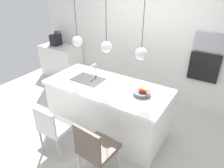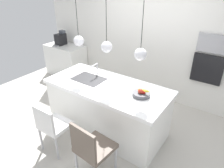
{
  "view_description": "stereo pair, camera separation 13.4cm",
  "coord_description": "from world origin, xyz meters",
  "px_view_note": "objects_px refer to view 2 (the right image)",
  "views": [
    {
      "loc": [
        1.67,
        -2.46,
        2.49
      ],
      "look_at": [
        0.1,
        0.0,
        0.96
      ],
      "focal_mm": 32.53,
      "sensor_mm": 36.0,
      "label": 1
    },
    {
      "loc": [
        1.78,
        -2.39,
        2.49
      ],
      "look_at": [
        0.1,
        0.0,
        0.96
      ],
      "focal_mm": 32.53,
      "sensor_mm": 36.0,
      "label": 2
    }
  ],
  "objects_px": {
    "chair_middle": "(92,147)",
    "fruit_bowl": "(141,93)",
    "microwave": "(213,43)",
    "oven": "(207,69)",
    "chair_near": "(52,125)",
    "coffee_machine": "(61,39)"
  },
  "relations": [
    {
      "from": "microwave",
      "to": "chair_middle",
      "type": "relative_size",
      "value": 0.6
    },
    {
      "from": "coffee_machine",
      "to": "fruit_bowl",
      "type": "bearing_deg",
      "value": -21.92
    },
    {
      "from": "coffee_machine",
      "to": "chair_middle",
      "type": "bearing_deg",
      "value": -36.88
    },
    {
      "from": "coffee_machine",
      "to": "chair_middle",
      "type": "height_order",
      "value": "coffee_machine"
    },
    {
      "from": "oven",
      "to": "chair_middle",
      "type": "bearing_deg",
      "value": -107.6
    },
    {
      "from": "fruit_bowl",
      "to": "coffee_machine",
      "type": "distance_m",
      "value": 3.4
    },
    {
      "from": "chair_middle",
      "to": "fruit_bowl",
      "type": "bearing_deg",
      "value": 77.68
    },
    {
      "from": "fruit_bowl",
      "to": "oven",
      "type": "distance_m",
      "value": 1.67
    },
    {
      "from": "coffee_machine",
      "to": "oven",
      "type": "bearing_deg",
      "value": 4.54
    },
    {
      "from": "coffee_machine",
      "to": "chair_middle",
      "type": "distance_m",
      "value": 3.72
    },
    {
      "from": "oven",
      "to": "chair_middle",
      "type": "distance_m",
      "value": 2.67
    },
    {
      "from": "coffee_machine",
      "to": "microwave",
      "type": "bearing_deg",
      "value": 4.54
    },
    {
      "from": "oven",
      "to": "microwave",
      "type": "bearing_deg",
      "value": 0.0
    },
    {
      "from": "microwave",
      "to": "oven",
      "type": "height_order",
      "value": "microwave"
    },
    {
      "from": "oven",
      "to": "chair_middle",
      "type": "height_order",
      "value": "oven"
    },
    {
      "from": "chair_near",
      "to": "chair_middle",
      "type": "relative_size",
      "value": 0.95
    },
    {
      "from": "fruit_bowl",
      "to": "chair_middle",
      "type": "relative_size",
      "value": 0.3
    },
    {
      "from": "microwave",
      "to": "oven",
      "type": "xyz_separation_m",
      "value": [
        0.0,
        0.0,
        -0.5
      ]
    },
    {
      "from": "microwave",
      "to": "chair_middle",
      "type": "height_order",
      "value": "microwave"
    },
    {
      "from": "coffee_machine",
      "to": "microwave",
      "type": "height_order",
      "value": "microwave"
    },
    {
      "from": "fruit_bowl",
      "to": "chair_near",
      "type": "xyz_separation_m",
      "value": [
        -1.01,
        -0.93,
        -0.45
      ]
    },
    {
      "from": "microwave",
      "to": "chair_near",
      "type": "xyz_separation_m",
      "value": [
        -1.6,
        -2.5,
        -0.94
      ]
    }
  ]
}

